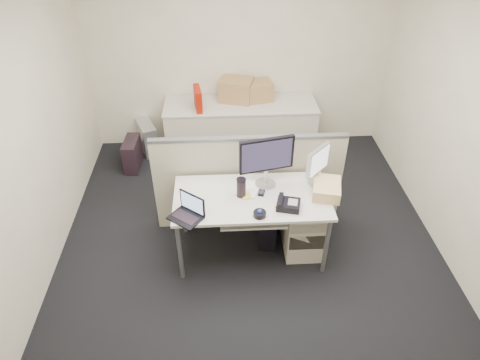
{
  "coord_description": "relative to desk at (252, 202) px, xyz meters",
  "views": [
    {
      "loc": [
        -0.29,
        -3.18,
        3.32
      ],
      "look_at": [
        -0.1,
        0.15,
        0.82
      ],
      "focal_mm": 32.0,
      "sensor_mm": 36.0,
      "label": 1
    }
  ],
  "objects": [
    {
      "name": "floor",
      "position": [
        0.0,
        0.0,
        -0.67
      ],
      "size": [
        4.0,
        4.5,
        0.01
      ],
      "primitive_type": "cube",
      "color": "black",
      "rests_on": "ground"
    },
    {
      "name": "wall_back",
      "position": [
        0.0,
        2.25,
        0.69
      ],
      "size": [
        4.0,
        0.02,
        2.7
      ],
      "primitive_type": "cube",
      "color": "beige",
      "rests_on": "ground"
    },
    {
      "name": "wall_left",
      "position": [
        -2.0,
        0.0,
        0.69
      ],
      "size": [
        0.02,
        4.5,
        2.7
      ],
      "primitive_type": "cube",
      "color": "beige",
      "rests_on": "ground"
    },
    {
      "name": "wall_right",
      "position": [
        2.0,
        0.0,
        0.69
      ],
      "size": [
        0.02,
        4.5,
        2.7
      ],
      "primitive_type": "cube",
      "color": "beige",
      "rests_on": "ground"
    },
    {
      "name": "desk",
      "position": [
        0.0,
        0.0,
        0.0
      ],
      "size": [
        1.5,
        0.75,
        0.73
      ],
      "color": "beige",
      "rests_on": "floor"
    },
    {
      "name": "keyboard_tray",
      "position": [
        0.0,
        -0.18,
        -0.04
      ],
      "size": [
        0.62,
        0.32,
        0.02
      ],
      "primitive_type": "cube",
      "color": "beige",
      "rests_on": "desk"
    },
    {
      "name": "drawer_pedestal",
      "position": [
        0.55,
        0.05,
        -0.34
      ],
      "size": [
        0.4,
        0.55,
        0.65
      ],
      "primitive_type": "cube",
      "color": "beige",
      "rests_on": "floor"
    },
    {
      "name": "cubicle_partition",
      "position": [
        0.0,
        0.45,
        -0.11
      ],
      "size": [
        2.0,
        0.06,
        1.1
      ],
      "primitive_type": "cube",
      "color": "#B3AD8E",
      "rests_on": "floor"
    },
    {
      "name": "back_counter",
      "position": [
        0.0,
        1.93,
        -0.3
      ],
      "size": [
        2.0,
        0.6,
        0.72
      ],
      "primitive_type": "cube",
      "color": "beige",
      "rests_on": "floor"
    },
    {
      "name": "monitor_main",
      "position": [
        0.15,
        0.18,
        0.33
      ],
      "size": [
        0.57,
        0.32,
        0.54
      ],
      "primitive_type": "cube",
      "rotation": [
        0.0,
        0.0,
        0.22
      ],
      "color": "black",
      "rests_on": "desk"
    },
    {
      "name": "monitor_small",
      "position": [
        0.65,
        0.18,
        0.27
      ],
      "size": [
        0.35,
        0.35,
        0.41
      ],
      "primitive_type": "cube",
      "rotation": [
        0.0,
        0.0,
        0.78
      ],
      "color": "#B7B7BC",
      "rests_on": "desk"
    },
    {
      "name": "laptop",
      "position": [
        -0.62,
        -0.28,
        0.17
      ],
      "size": [
        0.35,
        0.34,
        0.21
      ],
      "primitive_type": "cube",
      "rotation": [
        0.0,
        0.0,
        -0.67
      ],
      "color": "black",
      "rests_on": "desk"
    },
    {
      "name": "trackball",
      "position": [
        0.05,
        -0.28,
        0.09
      ],
      "size": [
        0.13,
        0.13,
        0.05
      ],
      "primitive_type": "cylinder",
      "rotation": [
        0.0,
        0.0,
        -0.15
      ],
      "color": "black",
      "rests_on": "desk"
    },
    {
      "name": "desk_phone",
      "position": [
        0.33,
        -0.18,
        0.1
      ],
      "size": [
        0.25,
        0.22,
        0.07
      ],
      "primitive_type": "cube",
      "rotation": [
        0.0,
        0.0,
        -0.25
      ],
      "color": "black",
      "rests_on": "desk"
    },
    {
      "name": "paper_stack",
      "position": [
        -0.03,
        0.12,
        0.07
      ],
      "size": [
        0.3,
        0.33,
        0.01
      ],
      "primitive_type": "cube",
      "rotation": [
        0.0,
        0.0,
        -0.41
      ],
      "color": "white",
      "rests_on": "desk"
    },
    {
      "name": "sticky_pad",
      "position": [
        -0.05,
        0.0,
        0.07
      ],
      "size": [
        0.1,
        0.1,
        0.01
      ],
      "primitive_type": "cube",
      "rotation": [
        0.0,
        0.0,
        0.23
      ],
      "color": "#E0E043",
      "rests_on": "desk"
    },
    {
      "name": "travel_mug",
      "position": [
        -0.1,
        0.02,
        0.16
      ],
      "size": [
        0.11,
        0.11,
        0.19
      ],
      "primitive_type": "cylinder",
      "rotation": [
        0.0,
        0.0,
        0.4
      ],
      "color": "black",
      "rests_on": "desk"
    },
    {
      "name": "banana",
      "position": [
        0.28,
        -0.15,
        0.09
      ],
      "size": [
        0.18,
        0.11,
        0.04
      ],
      "primitive_type": "ellipsoid",
      "rotation": [
        0.0,
        0.0,
        0.38
      ],
      "color": "#FCFF26",
      "rests_on": "desk"
    },
    {
      "name": "cellphone",
      "position": [
        0.1,
        0.05,
        0.07
      ],
      "size": [
        0.09,
        0.12,
        0.01
      ],
      "primitive_type": "cube",
      "rotation": [
        0.0,
        0.0,
        -0.27
      ],
      "color": "black",
      "rests_on": "desk"
    },
    {
      "name": "manila_folders",
      "position": [
        0.72,
        0.0,
        0.13
      ],
      "size": [
        0.33,
        0.38,
        0.12
      ],
      "primitive_type": "cube",
      "rotation": [
        0.0,
        0.0,
        -0.24
      ],
      "color": "#E1C27C",
      "rests_on": "desk"
    },
    {
      "name": "keyboard",
      "position": [
        -0.05,
        -0.14,
        -0.02
      ],
      "size": [
        0.47,
        0.32,
        0.02
      ],
      "primitive_type": "cube",
      "rotation": [
        0.0,
        0.0,
        -0.4
      ],
      "color": "black",
      "rests_on": "keyboard_tray"
    },
    {
      "name": "pc_tower_desk",
      "position": [
        0.2,
        0.2,
        -0.45
      ],
      "size": [
        0.26,
        0.49,
        0.44
      ],
      "primitive_type": "cube",
      "rotation": [
        0.0,
        0.0,
        -0.15
      ],
      "color": "black",
      "rests_on": "floor"
    },
    {
      "name": "pc_tower_spare_dark",
      "position": [
        -1.45,
        1.63,
        -0.46
      ],
      "size": [
        0.2,
        0.44,
        0.4
      ],
      "primitive_type": "cube",
      "rotation": [
        0.0,
        0.0,
        -0.06
      ],
      "color": "black",
      "rests_on": "floor"
    },
    {
      "name": "pc_tower_spare_silver",
      "position": [
        -1.3,
        2.03,
        -0.45
      ],
      "size": [
        0.34,
        0.49,
        0.43
      ],
      "primitive_type": "cube",
      "rotation": [
        0.0,
        0.0,
        0.37
      ],
      "color": "#B7B7BC",
      "rests_on": "floor"
    },
    {
      "name": "cardboard_box_left",
      "position": [
        -0.05,
        2.05,
        0.21
      ],
      "size": [
        0.49,
        0.42,
        0.31
      ],
      "primitive_type": "cube",
      "rotation": [
        0.0,
        0.0,
        -0.28
      ],
      "color": "olive",
      "rests_on": "back_counter"
    },
    {
      "name": "cardboard_box_right",
      "position": [
        0.23,
        2.05,
        0.19
      ],
      "size": [
        0.43,
        0.36,
        0.27
      ],
      "primitive_type": "cube",
      "rotation": [
        0.0,
        0.0,
        0.22
      ],
      "color": "olive",
      "rests_on": "back_counter"
    },
    {
      "name": "red_binder",
      "position": [
        -0.55,
        1.83,
        0.21
      ],
      "size": [
        0.12,
        0.33,
        0.3
      ],
      "primitive_type": "cube",
      "rotation": [
        0.0,
        0.0,
        0.14
      ],
      "color": "#9F1707",
      "rests_on": "back_counter"
    }
  ]
}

